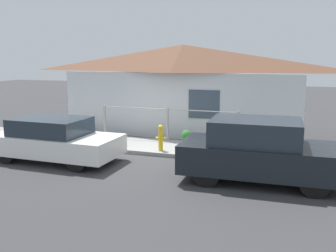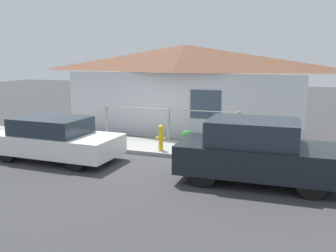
# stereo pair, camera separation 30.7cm
# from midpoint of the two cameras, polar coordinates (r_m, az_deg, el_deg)

# --- Properties ---
(ground_plane) EXTENTS (60.00, 60.00, 0.00)m
(ground_plane) POSITION_cam_midpoint_polar(r_m,az_deg,el_deg) (11.38, -2.13, -4.56)
(ground_plane) COLOR #38383A
(sidewalk) EXTENTS (24.00, 1.89, 0.12)m
(sidewalk) POSITION_cam_midpoint_polar(r_m,az_deg,el_deg) (12.22, -0.46, -3.21)
(sidewalk) COLOR gray
(sidewalk) RESTS_ON ground_plane
(house) EXTENTS (9.22, 2.23, 3.41)m
(house) POSITION_cam_midpoint_polar(r_m,az_deg,el_deg) (14.26, 3.13, 9.52)
(house) COLOR silver
(house) RESTS_ON ground_plane
(fence) EXTENTS (4.90, 0.10, 1.13)m
(fence) POSITION_cam_midpoint_polar(r_m,az_deg,el_deg) (12.81, 0.78, 0.54)
(fence) COLOR #999993
(fence) RESTS_ON sidewalk
(car_left) EXTENTS (3.74, 1.72, 1.24)m
(car_left) POSITION_cam_midpoint_polar(r_m,az_deg,el_deg) (11.26, -16.10, -1.89)
(car_left) COLOR white
(car_left) RESTS_ON ground_plane
(car_right) EXTENTS (3.82, 1.81, 1.51)m
(car_right) POSITION_cam_midpoint_polar(r_m,az_deg,el_deg) (9.15, 14.38, -3.81)
(car_right) COLOR black
(car_right) RESTS_ON ground_plane
(fire_hydrant) EXTENTS (0.33, 0.15, 0.80)m
(fire_hydrant) POSITION_cam_midpoint_polar(r_m,az_deg,el_deg) (11.48, -0.33, -1.68)
(fire_hydrant) COLOR yellow
(fire_hydrant) RESTS_ON sidewalk
(potted_plant_near_hydrant) EXTENTS (0.37, 0.37, 0.50)m
(potted_plant_near_hydrant) POSITION_cam_midpoint_polar(r_m,az_deg,el_deg) (12.18, 3.67, -1.69)
(potted_plant_near_hydrant) COLOR slate
(potted_plant_near_hydrant) RESTS_ON sidewalk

